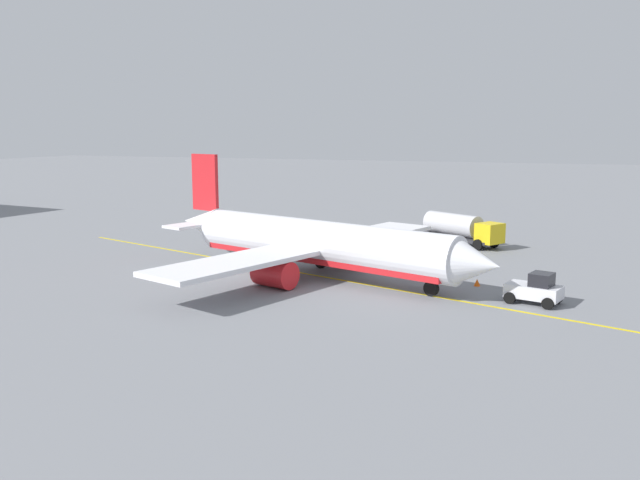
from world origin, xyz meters
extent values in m
plane|color=slate|center=(0.00, 0.00, 0.00)|extent=(400.00, 400.00, 0.00)
cylinder|color=white|center=(0.00, 0.00, 2.79)|extent=(24.56, 11.07, 3.58)
cube|color=red|center=(0.00, 0.00, 1.81)|extent=(23.05, 10.04, 1.00)
cone|color=white|center=(13.02, -4.26, 2.79)|extent=(4.33, 4.33, 3.44)
cone|color=white|center=(-13.67, 4.47, 3.15)|extent=(5.51, 4.39, 3.05)
cube|color=red|center=(-13.02, 4.26, 6.98)|extent=(3.15, 1.34, 5.20)
cube|color=white|center=(-13.02, 4.26, 3.19)|extent=(4.89, 8.73, 0.24)
cube|color=white|center=(-0.95, 0.31, 2.34)|extent=(14.19, 30.92, 0.36)
cylinder|color=red|center=(1.43, 5.00, 1.09)|extent=(3.69, 2.99, 2.10)
cylinder|color=red|center=(-1.81, -4.88, 1.09)|extent=(3.69, 2.99, 2.10)
cylinder|color=#4C4C51|center=(9.77, -3.20, 1.13)|extent=(0.24, 0.24, 1.17)
cylinder|color=black|center=(9.77, -3.20, 0.55)|extent=(1.17, 0.72, 1.10)
cylinder|color=#4C4C51|center=(-1.09, 3.09, 1.13)|extent=(0.24, 0.24, 1.17)
cylinder|color=black|center=(-1.09, 3.09, 0.55)|extent=(1.17, 0.72, 1.10)
cylinder|color=#4C4C51|center=(-2.71, -1.85, 1.13)|extent=(0.24, 0.24, 1.17)
cylinder|color=black|center=(-2.71, -1.85, 0.55)|extent=(1.17, 0.72, 1.10)
cube|color=#2D2D33|center=(7.85, 19.63, 0.70)|extent=(9.13, 6.95, 0.30)
cube|color=yellow|center=(11.42, 17.43, 1.65)|extent=(2.96, 3.09, 2.00)
cube|color=black|center=(12.19, 16.96, 2.05)|extent=(1.19, 1.79, 0.90)
cylinder|color=silver|center=(7.34, 19.95, 2.00)|extent=(6.64, 5.31, 2.30)
cylinder|color=black|center=(11.73, 18.71, 0.55)|extent=(1.12, 0.87, 1.10)
cylinder|color=black|center=(10.42, 16.58, 0.55)|extent=(1.12, 0.87, 1.10)
cylinder|color=black|center=(6.60, 21.87, 0.55)|extent=(1.12, 0.87, 1.10)
cylinder|color=black|center=(5.29, 19.74, 0.55)|extent=(1.12, 0.87, 1.10)
cube|color=silver|center=(16.75, -2.76, 0.85)|extent=(4.00, 2.87, 0.90)
cube|color=black|center=(17.23, -2.89, 1.75)|extent=(1.77, 1.91, 0.90)
cylinder|color=black|center=(15.23, -3.38, 0.40)|extent=(0.85, 0.50, 0.80)
cylinder|color=black|center=(15.76, -1.45, 0.40)|extent=(0.85, 0.50, 0.80)
cylinder|color=black|center=(17.74, -4.06, 0.40)|extent=(0.85, 0.50, 0.80)
cylinder|color=black|center=(18.27, -2.13, 0.40)|extent=(0.85, 0.50, 0.80)
cube|color=navy|center=(4.14, 14.72, 0.42)|extent=(0.53, 0.48, 0.85)
cube|color=yellow|center=(4.14, 14.72, 1.15)|extent=(0.62, 0.55, 0.60)
sphere|color=tan|center=(4.14, 14.72, 1.59)|extent=(0.24, 0.24, 0.24)
cone|color=#F2590F|center=(12.43, 1.10, 0.28)|extent=(0.50, 0.50, 0.55)
cube|color=yellow|center=(0.00, 0.00, 0.01)|extent=(59.94, 19.86, 0.01)
camera|label=1|loc=(18.78, -49.35, 11.80)|focal=37.24mm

